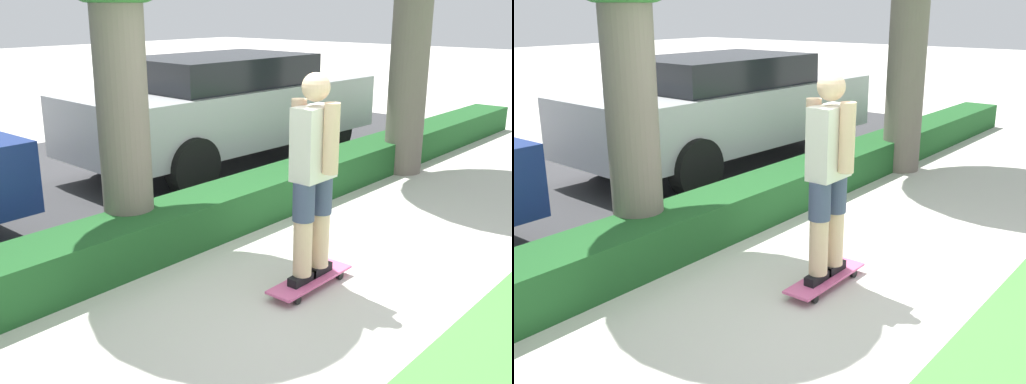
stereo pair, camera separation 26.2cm
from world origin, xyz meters
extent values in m
plane|color=beige|center=(0.00, 0.00, 0.00)|extent=(60.00, 60.00, 0.00)
cube|color=#38383A|center=(0.00, 4.20, 0.00)|extent=(15.73, 5.00, 0.01)
cube|color=#1E5123|center=(0.00, 1.60, 0.21)|extent=(15.73, 0.60, 0.42)
cube|color=#DB5B93|center=(0.20, 0.12, 0.08)|extent=(0.85, 0.24, 0.02)
cylinder|color=black|center=(0.49, 0.03, 0.03)|extent=(0.07, 0.04, 0.07)
cylinder|color=black|center=(0.49, 0.21, 0.03)|extent=(0.07, 0.04, 0.07)
cylinder|color=black|center=(-0.09, 0.03, 0.03)|extent=(0.07, 0.04, 0.07)
cylinder|color=black|center=(-0.09, 0.21, 0.03)|extent=(0.07, 0.04, 0.07)
cube|color=black|center=(0.09, 0.12, 0.12)|extent=(0.26, 0.09, 0.07)
cylinder|color=beige|center=(0.09, 0.12, 0.53)|extent=(0.15, 0.15, 0.76)
cylinder|color=#3D4766|center=(0.09, 0.12, 0.76)|extent=(0.17, 0.17, 0.30)
cube|color=black|center=(0.32, 0.12, 0.12)|extent=(0.26, 0.09, 0.07)
cylinder|color=beige|center=(0.32, 0.12, 0.53)|extent=(0.15, 0.15, 0.76)
cylinder|color=#3D4766|center=(0.32, 0.12, 0.76)|extent=(0.17, 0.17, 0.30)
cube|color=silver|center=(0.20, 0.12, 1.19)|extent=(0.36, 0.20, 0.56)
cylinder|color=beige|center=(0.20, -0.03, 1.25)|extent=(0.12, 0.12, 0.53)
cylinder|color=beige|center=(0.20, 0.27, 1.25)|extent=(0.12, 0.12, 0.53)
sphere|color=beige|center=(0.20, 0.12, 1.61)|extent=(0.21, 0.21, 0.21)
cylinder|color=#70665B|center=(-0.28, 1.82, 1.31)|extent=(0.45, 0.45, 2.63)
cylinder|color=#70665B|center=(3.94, 1.32, 1.61)|extent=(0.50, 0.50, 3.22)
cube|color=#B7B7BC|center=(2.70, 3.43, 0.75)|extent=(4.75, 1.94, 0.77)
cube|color=black|center=(2.56, 3.43, 1.34)|extent=(2.49, 1.65, 0.41)
cylinder|color=black|center=(4.16, 2.61, 0.36)|extent=(0.72, 0.21, 0.72)
cylinder|color=black|center=(4.16, 4.25, 0.36)|extent=(0.72, 0.21, 0.72)
cylinder|color=black|center=(1.25, 2.61, 0.36)|extent=(0.72, 0.21, 0.72)
cylinder|color=black|center=(1.25, 4.25, 0.36)|extent=(0.72, 0.21, 0.72)
camera|label=1|loc=(-3.38, -2.45, 2.17)|focal=42.00mm
camera|label=2|loc=(-3.55, -2.25, 2.17)|focal=42.00mm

